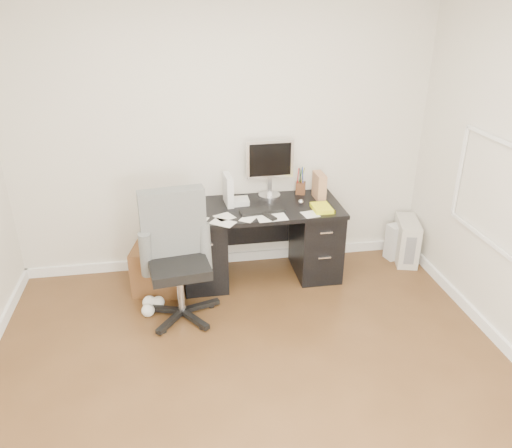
{
  "coord_description": "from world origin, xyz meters",
  "views": [
    {
      "loc": [
        -0.46,
        -2.58,
        2.57
      ],
      "look_at": [
        0.18,
        1.2,
        0.78
      ],
      "focal_mm": 35.0,
      "sensor_mm": 36.0,
      "label": 1
    }
  ],
  "objects": [
    {
      "name": "ground",
      "position": [
        0.0,
        0.0,
        0.0
      ],
      "size": [
        4.0,
        4.0,
        0.0
      ],
      "primitive_type": "plane",
      "color": "#4C3018",
      "rests_on": "ground"
    },
    {
      "name": "room_shell",
      "position": [
        0.03,
        0.03,
        1.66
      ],
      "size": [
        4.02,
        4.02,
        2.71
      ],
      "color": "silver",
      "rests_on": "ground"
    },
    {
      "name": "desk",
      "position": [
        0.3,
        1.65,
        0.4
      ],
      "size": [
        1.5,
        0.7,
        0.75
      ],
      "color": "black",
      "rests_on": "ground"
    },
    {
      "name": "loose_papers",
      "position": [
        0.1,
        1.6,
        0.75
      ],
      "size": [
        1.1,
        0.6,
        0.0
      ],
      "primitive_type": null,
      "color": "white",
      "rests_on": "desk"
    },
    {
      "name": "lcd_monitor",
      "position": [
        0.42,
        1.88,
        1.04
      ],
      "size": [
        0.46,
        0.28,
        0.58
      ],
      "primitive_type": null,
      "rotation": [
        0.0,
        0.0,
        0.03
      ],
      "color": "silver",
      "rests_on": "desk"
    },
    {
      "name": "keyboard",
      "position": [
        0.29,
        1.52,
        0.76
      ],
      "size": [
        0.42,
        0.19,
        0.02
      ],
      "primitive_type": "cube",
      "rotation": [
        0.0,
        0.0,
        0.13
      ],
      "color": "black",
      "rests_on": "desk"
    },
    {
      "name": "computer_mouse",
      "position": [
        0.68,
        1.63,
        0.78
      ],
      "size": [
        0.06,
        0.06,
        0.05
      ],
      "primitive_type": "sphere",
      "rotation": [
        0.0,
        0.0,
        0.06
      ],
      "color": "silver",
      "rests_on": "desk"
    },
    {
      "name": "travel_mug",
      "position": [
        -0.39,
        1.61,
        0.84
      ],
      "size": [
        0.1,
        0.1,
        0.17
      ],
      "primitive_type": "cylinder",
      "rotation": [
        0.0,
        0.0,
        -0.36
      ],
      "color": "navy",
      "rests_on": "desk"
    },
    {
      "name": "white_binder",
      "position": [
        0.01,
        1.76,
        0.89
      ],
      "size": [
        0.13,
        0.26,
        0.29
      ],
      "primitive_type": "cube",
      "rotation": [
        0.0,
        0.0,
        0.07
      ],
      "color": "silver",
      "rests_on": "desk"
    },
    {
      "name": "magazine_file",
      "position": [
        0.89,
        1.75,
        0.88
      ],
      "size": [
        0.11,
        0.22,
        0.25
      ],
      "primitive_type": "cube",
      "rotation": [
        0.0,
        0.0,
        0.02
      ],
      "color": "#A3724E",
      "rests_on": "desk"
    },
    {
      "name": "pen_cup",
      "position": [
        0.74,
        1.91,
        0.89
      ],
      "size": [
        0.14,
        0.14,
        0.27
      ],
      "primitive_type": null,
      "rotation": [
        0.0,
        0.0,
        -0.32
      ],
      "color": "#502A17",
      "rests_on": "desk"
    },
    {
      "name": "yellow_book",
      "position": [
        0.84,
        1.48,
        0.77
      ],
      "size": [
        0.18,
        0.23,
        0.04
      ],
      "primitive_type": "cube",
      "rotation": [
        0.0,
        0.0,
        0.02
      ],
      "color": "yellow",
      "rests_on": "desk"
    },
    {
      "name": "paper_remote",
      "position": [
        0.35,
        1.39,
        0.76
      ],
      "size": [
        0.28,
        0.23,
        0.02
      ],
      "primitive_type": null,
      "rotation": [
        0.0,
        0.0,
        0.07
      ],
      "color": "white",
      "rests_on": "desk"
    },
    {
      "name": "office_chair",
      "position": [
        -0.49,
        1.1,
        0.55
      ],
      "size": [
        0.7,
        0.7,
        1.11
      ],
      "primitive_type": null,
      "rotation": [
        0.0,
        0.0,
        0.13
      ],
      "color": "#545654",
      "rests_on": "ground"
    },
    {
      "name": "pc_tower",
      "position": [
        1.85,
        1.72,
        0.23
      ],
      "size": [
        0.31,
        0.49,
        0.45
      ],
      "primitive_type": "cube",
      "rotation": [
        0.0,
        0.0,
        -0.26
      ],
      "color": "#B8B5A6",
      "rests_on": "ground"
    },
    {
      "name": "shopping_bag",
      "position": [
        1.81,
        1.79,
        0.19
      ],
      "size": [
        0.32,
        0.26,
        0.38
      ],
      "primitive_type": "cube",
      "rotation": [
        0.0,
        0.0,
        0.25
      ],
      "color": "silver",
      "rests_on": "ground"
    },
    {
      "name": "wicker_basket",
      "position": [
        -0.68,
        1.6,
        0.22
      ],
      "size": [
        0.52,
        0.52,
        0.44
      ],
      "primitive_type": "cube",
      "rotation": [
        0.0,
        0.0,
        -0.21
      ],
      "color": "#522F18",
      "rests_on": "ground"
    },
    {
      "name": "desk_printer",
      "position": [
        0.88,
        1.8,
        0.11
      ],
      "size": [
        0.4,
        0.34,
        0.22
      ],
      "primitive_type": "cube",
      "rotation": [
        0.0,
        0.0,
        0.11
      ],
      "color": "slate",
      "rests_on": "ground"
    }
  ]
}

